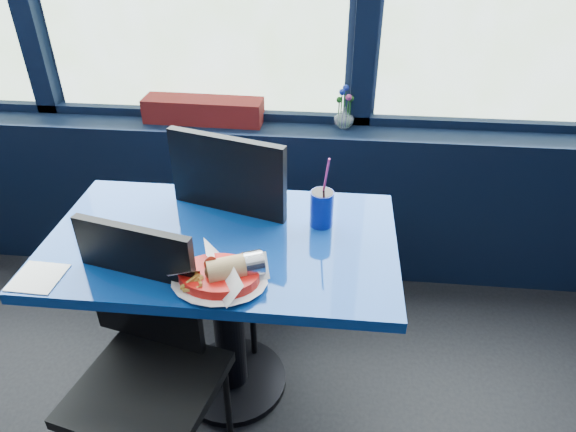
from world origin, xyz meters
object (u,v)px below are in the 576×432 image
object	(u,v)px
flower_vase	(344,115)
food_basket	(221,275)
chair_near_front	(146,350)
ketchup_bottle	(234,177)
soda_cup	(322,208)
chair_near_back	(229,223)
planter_box	(203,110)
near_table	(225,279)

from	to	relation	value
flower_vase	food_basket	bearing A→B (deg)	-107.62
chair_near_front	ketchup_bottle	size ratio (longest dim) A/B	4.48
flower_vase	ketchup_bottle	distance (m)	0.74
food_basket	soda_cup	size ratio (longest dim) A/B	0.96
chair_near_back	planter_box	xyz separation A→B (m)	(-0.22, 0.57, 0.26)
chair_near_front	flower_vase	distance (m)	1.39
planter_box	soda_cup	distance (m)	0.97
chair_near_front	soda_cup	world-z (taller)	soda_cup
near_table	ketchup_bottle	distance (m)	0.38
soda_cup	chair_near_front	bearing A→B (deg)	-139.72
near_table	food_basket	world-z (taller)	food_basket
chair_near_front	flower_vase	world-z (taller)	flower_vase
flower_vase	food_basket	distance (m)	1.18
flower_vase	chair_near_front	bearing A→B (deg)	-116.27
planter_box	soda_cup	bearing A→B (deg)	-49.84
planter_box	soda_cup	size ratio (longest dim) A/B	2.05
chair_near_back	planter_box	bearing A→B (deg)	-52.22
chair_near_front	chair_near_back	bearing A→B (deg)	90.25
near_table	chair_near_front	bearing A→B (deg)	-120.28
flower_vase	food_basket	size ratio (longest dim) A/B	0.75
ketchup_bottle	soda_cup	xyz separation A→B (m)	(0.34, -0.15, -0.02)
flower_vase	near_table	bearing A→B (deg)	-114.72
ketchup_bottle	near_table	bearing A→B (deg)	-89.37
near_table	soda_cup	bearing A→B (deg)	19.76
chair_near_front	flower_vase	xyz separation A→B (m)	(0.60, 1.21, 0.33)
chair_near_back	soda_cup	bearing A→B (deg)	169.91
food_basket	ketchup_bottle	xyz separation A→B (m)	(-0.05, 0.50, 0.06)
near_table	flower_vase	distance (m)	1.02
flower_vase	ketchup_bottle	world-z (taller)	flower_vase
planter_box	ketchup_bottle	world-z (taller)	ketchup_bottle
near_table	flower_vase	world-z (taller)	flower_vase
chair_near_front	food_basket	size ratio (longest dim) A/B	3.44
soda_cup	food_basket	bearing A→B (deg)	-128.82
chair_near_back	food_basket	xyz separation A→B (m)	(0.10, -0.55, 0.18)
chair_near_front	ketchup_bottle	xyz separation A→B (m)	(0.19, 0.60, 0.31)
food_basket	ketchup_bottle	world-z (taller)	ketchup_bottle
flower_vase	ketchup_bottle	bearing A→B (deg)	-123.69
food_basket	planter_box	bearing A→B (deg)	107.54
chair_near_front	planter_box	bearing A→B (deg)	106.77
flower_vase	soda_cup	bearing A→B (deg)	-95.14
near_table	chair_near_front	xyz separation A→B (m)	(-0.19, -0.33, -0.04)
planter_box	flower_vase	distance (m)	0.67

